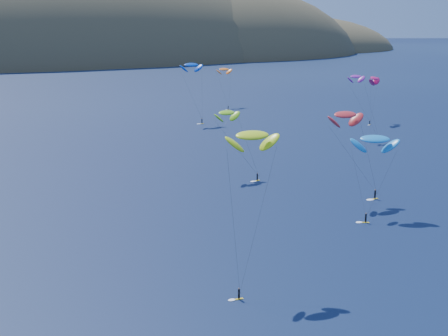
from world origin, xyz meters
name	(u,v)px	position (x,y,z in m)	size (l,w,h in m)	color
island	(56,69)	(39.40, 562.36, -10.74)	(730.00, 300.00, 210.00)	#3D3526
kitesurfer_2	(252,136)	(-11.90, 48.40, 22.07)	(10.02, 9.38, 24.32)	gold
kitesurfer_3	(227,113)	(9.85, 106.46, 15.67)	(8.99, 11.30, 17.74)	gold
kitesurfer_4	(191,65)	(29.40, 182.54, 21.12)	(9.00, 7.42, 23.58)	gold
kitesurfer_5	(375,139)	(24.94, 67.56, 15.05)	(11.26, 10.35, 17.62)	gold
kitesurfer_6	(356,77)	(67.30, 134.14, 19.73)	(7.11, 11.24, 21.64)	gold
kitesurfer_8	(374,78)	(91.53, 156.60, 16.15)	(9.99, 9.79, 18.51)	gold
kitesurfer_9	(345,115)	(25.09, 78.27, 18.36)	(11.21, 7.06, 20.87)	gold
kitesurfer_11	(224,69)	(57.33, 216.42, 15.81)	(7.61, 13.46, 17.88)	gold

